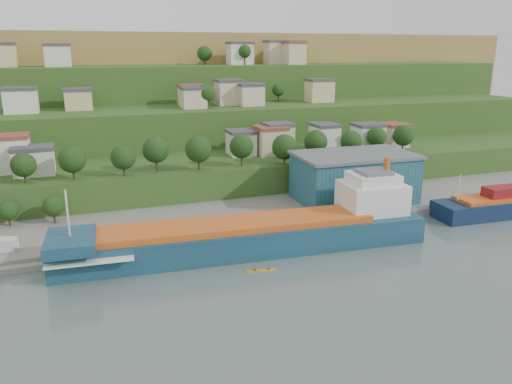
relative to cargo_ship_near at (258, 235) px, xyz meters
name	(u,v)px	position (x,y,z in m)	size (l,w,h in m)	color
ground	(257,268)	(-3.50, -8.99, -3.20)	(500.00, 500.00, 0.00)	#42504D
quay	(293,214)	(16.50, 19.01, -3.20)	(220.00, 26.00, 4.00)	slate
hillside	(144,134)	(-3.47, 159.70, -3.11)	(360.00, 210.65, 96.00)	#284719
cargo_ship_near	(258,235)	(0.00, 0.00, 0.00)	(78.58, 17.26, 20.02)	#133049
warehouse	(354,177)	(34.09, 19.29, 5.24)	(31.61, 20.02, 12.80)	#1E505C
dinghy	(32,255)	(-44.86, 8.82, -1.60)	(3.94, 1.48, 0.79)	silver
kayak_orange	(255,270)	(-4.24, -10.26, -2.94)	(3.51, 1.25, 0.86)	orange
kayak_yellow	(269,269)	(-1.62, -10.71, -2.97)	(3.09, 0.77, 0.77)	gold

